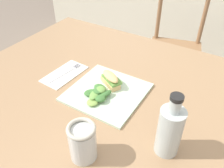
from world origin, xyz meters
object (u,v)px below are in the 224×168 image
object	(u,v)px
chair_wooden_far	(175,48)
fork_on_napkin	(67,72)
plate_lunch	(107,92)
bottle_cold_brew	(169,133)
dining_table	(117,108)
sandwich_half_front	(111,79)
mason_jar_iced_tea	(83,143)

from	to	relation	value
chair_wooden_far	fork_on_napkin	world-z (taller)	chair_wooden_far
plate_lunch	bottle_cold_brew	size ratio (longest dim) A/B	1.30
dining_table	sandwich_half_front	bearing A→B (deg)	175.39
sandwich_half_front	mason_jar_iced_tea	xyz separation A→B (m)	(0.11, -0.33, 0.02)
plate_lunch	dining_table	bearing A→B (deg)	58.52
fork_on_napkin	dining_table	bearing A→B (deg)	3.00
chair_wooden_far	dining_table	bearing A→B (deg)	-87.08
plate_lunch	fork_on_napkin	distance (m)	0.23
sandwich_half_front	fork_on_napkin	world-z (taller)	sandwich_half_front
chair_wooden_far	plate_lunch	world-z (taller)	chair_wooden_far
dining_table	mason_jar_iced_tea	bearing A→B (deg)	-77.33
dining_table	plate_lunch	xyz separation A→B (m)	(-0.03, -0.04, 0.11)
bottle_cold_brew	chair_wooden_far	bearing A→B (deg)	105.72
dining_table	chair_wooden_far	xyz separation A→B (m)	(-0.05, 1.00, -0.18)
chair_wooden_far	fork_on_napkin	bearing A→B (deg)	-101.54
dining_table	fork_on_napkin	bearing A→B (deg)	-177.00
plate_lunch	mason_jar_iced_tea	distance (m)	0.31
sandwich_half_front	dining_table	bearing A→B (deg)	-4.61
chair_wooden_far	fork_on_napkin	size ratio (longest dim) A/B	4.68
plate_lunch	bottle_cold_brew	world-z (taller)	bottle_cold_brew
fork_on_napkin	mason_jar_iced_tea	xyz separation A→B (m)	(0.33, -0.32, 0.05)
sandwich_half_front	mason_jar_iced_tea	world-z (taller)	mason_jar_iced_tea
dining_table	fork_on_napkin	size ratio (longest dim) A/B	7.38
plate_lunch	sandwich_half_front	world-z (taller)	sandwich_half_front
dining_table	chair_wooden_far	bearing A→B (deg)	92.92
dining_table	sandwich_half_front	size ratio (longest dim) A/B	12.62
sandwich_half_front	bottle_cold_brew	xyz separation A→B (m)	(0.31, -0.18, 0.04)
plate_lunch	bottle_cold_brew	distance (m)	0.34
plate_lunch	bottle_cold_brew	xyz separation A→B (m)	(0.31, -0.14, 0.07)
sandwich_half_front	mason_jar_iced_tea	bearing A→B (deg)	-71.90
plate_lunch	mason_jar_iced_tea	world-z (taller)	mason_jar_iced_tea
sandwich_half_front	fork_on_napkin	distance (m)	0.23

